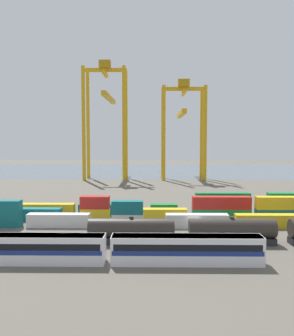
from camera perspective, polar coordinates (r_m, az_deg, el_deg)
The scene contains 26 objects.
ground_plane at distance 110.96m, azimuth 4.96°, elevation -4.51°, with size 420.00×420.00×0.00m, color #5B564C.
harbour_water at distance 213.71m, azimuth 3.02°, elevation -0.27°, with size 400.00×110.00×0.01m, color slate.
passenger_train at distance 52.42m, azimuth -5.98°, elevation -12.11°, with size 42.26×3.14×3.90m.
freight_tank_row at distance 65.06m, azimuth 20.09°, elevation -9.09°, with size 63.24×3.06×4.52m.
shipping_container_2 at distance 75.29m, azimuth -13.39°, elevation -7.81°, with size 12.10×2.44×2.60m, color silver.
shipping_container_3 at distance 73.17m, azimuth -3.00°, elevation -8.05°, with size 6.04×2.44×2.60m, color silver.
shipping_container_4 at distance 72.66m, azimuth -3.01°, elevation -6.04°, with size 6.04×2.44×2.60m, color #146066.
shipping_container_5 at distance 73.50m, azimuth 7.65°, elevation -8.02°, with size 12.10×2.44×2.60m, color silver.
shipping_container_6 at distance 76.25m, azimuth 17.86°, elevation -7.75°, with size 12.10×2.44×2.60m, color gold.
shipping_container_7 at distance 82.59m, azimuth -17.14°, elevation -6.81°, with size 12.10×2.44×2.60m, color #146066.
shipping_container_8 at distance 79.51m, azimuth -7.96°, elevation -7.09°, with size 6.04×2.44×2.60m, color gold.
shipping_container_9 at distance 79.04m, azimuth -7.98°, elevation -5.24°, with size 6.04×2.44×2.60m, color #AD211C.
shipping_container_10 at distance 78.58m, azimuth 1.70°, elevation -7.18°, with size 12.10×2.44×2.60m, color gold.
shipping_container_11 at distance 79.86m, azimuth 11.31°, elevation -7.08°, with size 12.10×2.44×2.60m, color #197538.
shipping_container_12 at distance 79.39m, azimuth 11.34°, elevation -5.24°, with size 12.10×2.44×2.60m, color #AD211C.
shipping_container_13 at distance 83.26m, azimuth 20.38°, elevation -6.80°, with size 12.10×2.44×2.60m, color #146066.
shipping_container_14 at distance 82.81m, azimuth 20.43°, elevation -5.03°, with size 12.10×2.44×2.60m, color gold.
shipping_container_19 at distance 87.47m, azimuth -14.98°, elevation -6.15°, with size 12.10×2.44×2.60m, color gold.
shipping_container_20 at distance 84.84m, azimuth -6.36°, elevation -6.35°, with size 12.10×2.44×2.60m, color #146066.
shipping_container_21 at distance 84.20m, azimuth 2.60°, elevation -6.41°, with size 6.04×2.44×2.60m, color #197538.
shipping_container_22 at distance 85.59m, azimuth 11.49°, elevation -6.32°, with size 12.10×2.44×2.60m, color slate.
shipping_container_23 at distance 85.16m, azimuth 11.51°, elevation -4.60°, with size 12.10×2.44×2.60m, color #197538.
shipping_container_24 at distance 88.93m, azimuth 19.89°, elevation -6.09°, with size 6.04×2.44×2.60m, color #197538.
shipping_container_25 at distance 88.51m, azimuth 19.93°, elevation -4.43°, with size 6.04×2.44×2.60m, color #197538.
gantry_crane_west at distance 166.41m, azimuth -6.28°, elevation 9.05°, with size 18.60×40.33×50.95m.
gantry_crane_central at distance 165.03m, azimuth 5.53°, elevation 7.38°, with size 18.91×36.88×42.90m.
Camera 1 is at (-7.77, -69.39, 16.91)m, focal length 39.72 mm.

